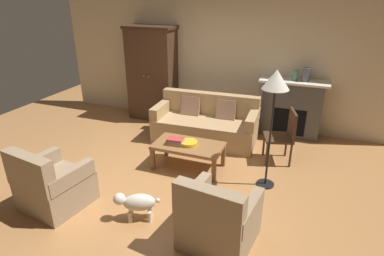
# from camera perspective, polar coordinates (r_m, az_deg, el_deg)

# --- Properties ---
(ground_plane) EXTENTS (9.60, 9.60, 0.00)m
(ground_plane) POSITION_cam_1_polar(r_m,az_deg,el_deg) (5.02, -3.97, -8.73)
(ground_plane) COLOR #B27A47
(back_wall) EXTENTS (7.20, 0.10, 2.80)m
(back_wall) POSITION_cam_1_polar(r_m,az_deg,el_deg) (6.77, 4.90, 12.50)
(back_wall) COLOR beige
(back_wall) RESTS_ON ground
(fireplace) EXTENTS (1.26, 0.48, 1.12)m
(fireplace) POSITION_cam_1_polar(r_m,az_deg,el_deg) (6.49, 17.26, 3.45)
(fireplace) COLOR #4C4947
(fireplace) RESTS_ON ground
(armoire) EXTENTS (1.06, 0.57, 2.00)m
(armoire) POSITION_cam_1_polar(r_m,az_deg,el_deg) (7.07, -7.10, 9.59)
(armoire) COLOR #472D1E
(armoire) RESTS_ON ground
(couch) EXTENTS (1.95, 0.93, 0.86)m
(couch) POSITION_cam_1_polar(r_m,az_deg,el_deg) (6.08, 2.48, 0.64)
(couch) COLOR tan
(couch) RESTS_ON ground
(coffee_table) EXTENTS (1.10, 0.60, 0.42)m
(coffee_table) POSITION_cam_1_polar(r_m,az_deg,el_deg) (5.09, -0.66, -3.47)
(coffee_table) COLOR olive
(coffee_table) RESTS_ON ground
(fruit_bowl) EXTENTS (0.28, 0.28, 0.05)m
(fruit_bowl) POSITION_cam_1_polar(r_m,az_deg,el_deg) (5.05, -0.56, -2.68)
(fruit_bowl) COLOR gold
(fruit_bowl) RESTS_ON coffee_table
(book_stack) EXTENTS (0.26, 0.19, 0.10)m
(book_stack) POSITION_cam_1_polar(r_m,az_deg,el_deg) (5.05, -2.93, -2.37)
(book_stack) COLOR gold
(book_stack) RESTS_ON coffee_table
(mantel_vase_jade) EXTENTS (0.10, 0.10, 0.19)m
(mantel_vase_jade) POSITION_cam_1_polar(r_m,az_deg,el_deg) (6.30, 17.94, 8.92)
(mantel_vase_jade) COLOR slate
(mantel_vase_jade) RESTS_ON fireplace
(mantel_vase_slate) EXTENTS (0.14, 0.14, 0.25)m
(mantel_vase_slate) POSITION_cam_1_polar(r_m,az_deg,el_deg) (6.29, 19.62, 8.96)
(mantel_vase_slate) COLOR #565B66
(mantel_vase_slate) RESTS_ON fireplace
(armchair_near_left) EXTENTS (0.88, 0.88, 0.88)m
(armchair_near_left) POSITION_cam_1_polar(r_m,az_deg,el_deg) (4.62, -23.65, -9.37)
(armchair_near_left) COLOR #997F60
(armchair_near_left) RESTS_ON ground
(armchair_near_right) EXTENTS (0.86, 0.86, 0.88)m
(armchair_near_right) POSITION_cam_1_polar(r_m,az_deg,el_deg) (3.70, 4.63, -16.03)
(armchair_near_right) COLOR #997F60
(armchair_near_right) RESTS_ON ground
(side_chair_wooden) EXTENTS (0.54, 0.54, 0.90)m
(side_chair_wooden) POSITION_cam_1_polar(r_m,az_deg,el_deg) (5.44, 16.11, -0.91)
(side_chair_wooden) COLOR #472D1E
(side_chair_wooden) RESTS_ON ground
(floor_lamp) EXTENTS (0.36, 0.36, 1.73)m
(floor_lamp) POSITION_cam_1_polar(r_m,az_deg,el_deg) (4.34, 14.65, 7.09)
(floor_lamp) COLOR black
(floor_lamp) RESTS_ON ground
(dog) EXTENTS (0.54, 0.34, 0.39)m
(dog) POSITION_cam_1_polar(r_m,az_deg,el_deg) (4.11, -9.85, -12.99)
(dog) COLOR beige
(dog) RESTS_ON ground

